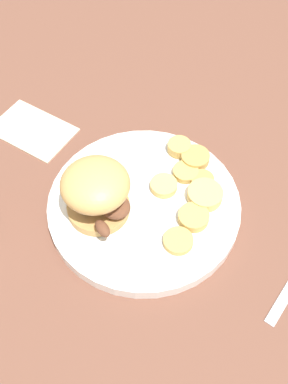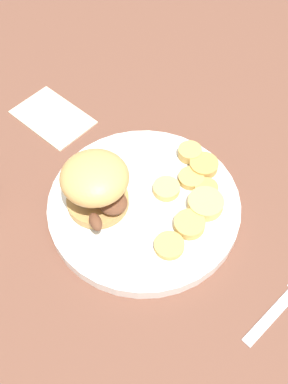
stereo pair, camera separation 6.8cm
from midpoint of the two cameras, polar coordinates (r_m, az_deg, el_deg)
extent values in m
plane|color=brown|center=(0.72, -2.70, -2.39)|extent=(4.00, 4.00, 0.00)
cylinder|color=white|center=(0.71, -2.73, -1.92)|extent=(0.30, 0.30, 0.02)
torus|color=white|center=(0.71, -2.76, -1.50)|extent=(0.30, 0.30, 0.01)
cylinder|color=tan|center=(0.70, -8.59, -2.11)|extent=(0.10, 0.10, 0.02)
ellipsoid|color=brown|center=(0.67, -6.60, -2.07)|extent=(0.06, 0.06, 0.02)
ellipsoid|color=brown|center=(0.65, -8.30, -4.84)|extent=(0.03, 0.02, 0.02)
ellipsoid|color=brown|center=(0.69, -7.62, -0.26)|extent=(0.03, 0.04, 0.02)
ellipsoid|color=#563323|center=(0.68, -9.93, -1.69)|extent=(0.05, 0.05, 0.02)
ellipsoid|color=#563323|center=(0.69, -10.26, -0.53)|extent=(0.06, 0.06, 0.01)
ellipsoid|color=tan|center=(0.65, -9.24, 0.76)|extent=(0.10, 0.10, 0.05)
cylinder|color=tan|center=(0.73, 2.65, 2.38)|extent=(0.04, 0.04, 0.01)
cylinder|color=tan|center=(0.75, 3.94, 4.18)|extent=(0.05, 0.05, 0.01)
cylinder|color=tan|center=(0.68, 3.47, -3.42)|extent=(0.05, 0.05, 0.01)
cylinder|color=tan|center=(0.76, 1.93, 5.57)|extent=(0.04, 0.04, 0.02)
cylinder|color=#DBB766|center=(0.70, 5.02, -0.55)|extent=(0.06, 0.06, 0.02)
cylinder|color=#DBB766|center=(0.71, -0.20, 0.63)|extent=(0.04, 0.04, 0.01)
cylinder|color=tan|center=(0.72, 4.76, 1.35)|extent=(0.04, 0.04, 0.01)
cylinder|color=tan|center=(0.66, 1.41, -6.44)|extent=(0.04, 0.04, 0.01)
cube|color=silver|center=(0.68, 14.89, -12.61)|extent=(0.06, 0.10, 0.00)
cube|color=beige|center=(0.86, -16.21, 7.49)|extent=(0.17, 0.15, 0.01)
camera|label=1|loc=(0.03, -92.87, -4.06)|focal=42.00mm
camera|label=2|loc=(0.03, 87.13, 4.06)|focal=42.00mm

